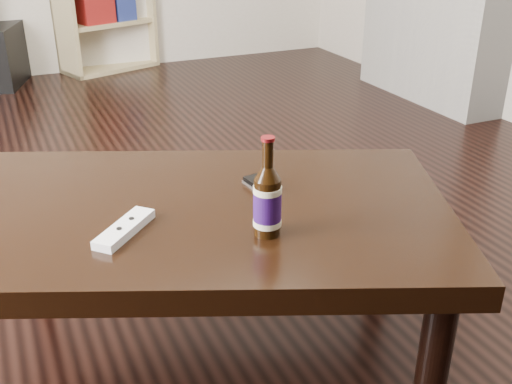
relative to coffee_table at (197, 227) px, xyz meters
name	(u,v)px	position (x,y,z in m)	size (l,w,h in m)	color
floor	(150,242)	(0.03, 0.74, -0.45)	(5.00, 6.00, 0.01)	black
coffee_table	(197,227)	(0.00, 0.00, 0.00)	(1.57, 1.27, 0.51)	black
beer_bottle	(267,201)	(0.11, -0.22, 0.16)	(0.08, 0.08, 0.25)	black
phone	(261,185)	(0.21, 0.03, 0.08)	(0.07, 0.12, 0.02)	silver
remote	(125,229)	(-0.21, -0.07, 0.08)	(0.18, 0.18, 0.03)	white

